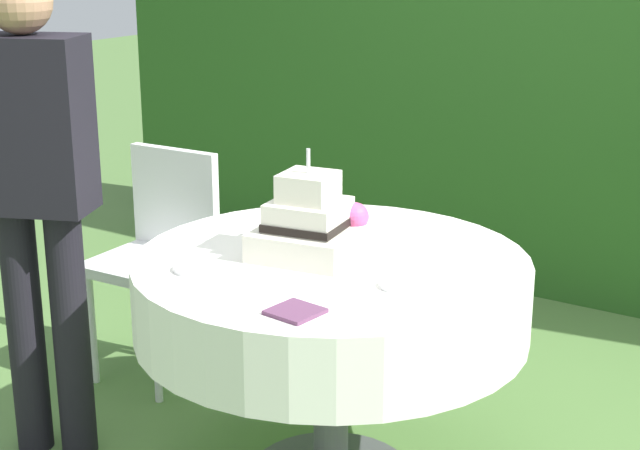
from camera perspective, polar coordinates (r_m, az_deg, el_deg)
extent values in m
cube|color=#28561E|center=(4.80, 15.07, 9.67)|extent=(5.14, 0.55, 2.29)
cylinder|color=#4C4C51|center=(3.09, 0.65, -8.84)|extent=(0.11, 0.11, 0.73)
cylinder|color=brown|center=(2.94, 0.68, -2.25)|extent=(1.17, 1.17, 0.03)
cylinder|color=white|center=(2.98, 0.67, -4.09)|extent=(1.20, 1.20, 0.24)
cube|color=silver|center=(2.95, -0.67, -0.99)|extent=(0.34, 0.34, 0.09)
cube|color=silver|center=(2.92, -0.68, 0.61)|extent=(0.24, 0.24, 0.09)
cube|color=black|center=(2.93, -0.68, 0.11)|extent=(0.25, 0.25, 0.02)
cube|color=silver|center=(2.90, -0.69, 2.24)|extent=(0.18, 0.18, 0.09)
sphere|color=#E04C8C|center=(2.98, 2.04, 0.51)|extent=(0.09, 0.09, 0.09)
cylinder|color=silver|center=(2.88, -0.69, 3.77)|extent=(0.01, 0.01, 0.07)
cylinder|color=white|center=(2.86, -7.15, -2.51)|extent=(0.14, 0.14, 0.01)
cylinder|color=white|center=(2.71, 4.67, -3.52)|extent=(0.11, 0.11, 0.01)
cylinder|color=white|center=(3.30, 1.81, 0.33)|extent=(0.14, 0.14, 0.01)
cube|color=#603856|center=(2.52, -1.46, -5.08)|extent=(0.14, 0.14, 0.01)
cylinder|color=white|center=(3.88, -13.18, -5.93)|extent=(0.03, 0.03, 0.45)
cylinder|color=white|center=(3.68, -9.55, -7.01)|extent=(0.03, 0.03, 0.45)
cylinder|color=white|center=(4.10, -10.11, -4.49)|extent=(0.03, 0.03, 0.45)
cylinder|color=white|center=(3.91, -6.53, -5.41)|extent=(0.03, 0.03, 0.45)
cube|color=white|center=(3.80, -10.03, -2.27)|extent=(0.42, 0.42, 0.04)
cube|color=white|center=(3.87, -8.47, 1.55)|extent=(0.40, 0.06, 0.40)
cylinder|color=black|center=(3.39, -16.84, -6.00)|extent=(0.12, 0.12, 0.85)
cylinder|color=black|center=(3.33, -14.36, -6.25)|extent=(0.12, 0.12, 0.85)
cube|color=black|center=(3.16, -16.62, 5.64)|extent=(0.41, 0.33, 0.55)
sphere|color=#A87A5B|center=(3.11, -17.21, 12.42)|extent=(0.20, 0.20, 0.20)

